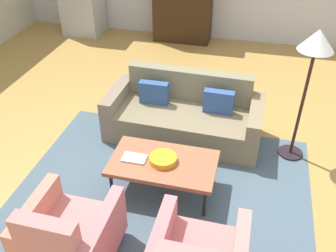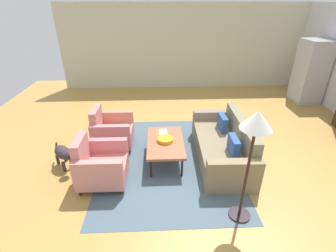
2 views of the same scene
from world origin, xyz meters
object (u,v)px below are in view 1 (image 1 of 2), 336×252
at_px(book_stack, 134,158).
at_px(floor_lamp, 314,53).
at_px(fruit_bowl, 163,159).
at_px(armchair_left, 68,239).
at_px(couch, 185,116).
at_px(coffee_table, 163,164).

xyz_separation_m(book_stack, floor_lamp, (1.80, 1.09, 1.00)).
height_order(fruit_bowl, book_stack, fruit_bowl).
relative_size(armchair_left, book_stack, 3.19).
bearing_deg(couch, fruit_bowl, 91.31).
relative_size(fruit_bowl, book_stack, 1.13).
bearing_deg(floor_lamp, coffee_table, -144.40).
xyz_separation_m(couch, armchair_left, (-0.60, -2.35, 0.06)).
relative_size(coffee_table, book_stack, 4.35).
bearing_deg(couch, coffee_table, 91.30).
height_order(couch, armchair_left, armchair_left).
distance_m(fruit_bowl, book_stack, 0.33).
height_order(coffee_table, book_stack, book_stack).
height_order(couch, fruit_bowl, couch).
height_order(armchair_left, floor_lamp, floor_lamp).
height_order(couch, coffee_table, couch).
distance_m(couch, armchair_left, 2.43).
distance_m(armchair_left, book_stack, 1.17).
height_order(fruit_bowl, floor_lamp, floor_lamp).
xyz_separation_m(coffee_table, fruit_bowl, (0.00, -0.00, 0.07)).
relative_size(couch, fruit_bowl, 6.83).
bearing_deg(floor_lamp, armchair_left, -133.05).
xyz_separation_m(coffee_table, floor_lamp, (1.48, 1.06, 1.05)).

